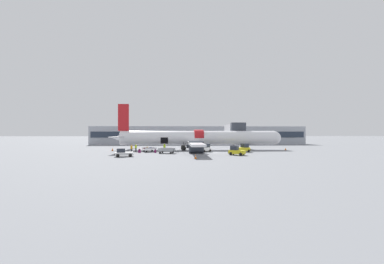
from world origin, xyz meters
name	(u,v)px	position (x,y,z in m)	size (l,w,h in m)	color
ground_plane	(213,152)	(0.00, 0.00, 0.00)	(500.00, 500.00, 0.00)	slate
terminal_strip	(198,135)	(0.00, 37.57, 3.17)	(75.07, 11.16, 6.35)	#9EA3AD
jet_bridge_stub	(234,130)	(7.75, 13.80, 4.93)	(3.59, 11.82, 6.63)	#4C4C51
airplane	(196,138)	(-2.88, 7.24, 2.76)	(40.12, 36.82, 10.84)	silver
baggage_tug_lead	(236,151)	(3.45, -6.16, 0.70)	(3.09, 2.75, 1.67)	yellow
baggage_tug_mid	(205,148)	(-1.44, 1.66, 0.73)	(3.02, 2.80, 1.73)	white
baggage_tug_rear	(123,153)	(-16.48, -7.87, 0.61)	(3.29, 2.33, 1.40)	white
baggage_tug_spare	(243,149)	(6.60, 0.46, 0.75)	(3.24, 2.67, 1.78)	yellow
baggage_cart_loading	(150,149)	(-13.26, 1.75, 0.54)	(3.51, 2.72, 1.15)	silver
baggage_cart_queued	(167,151)	(-9.33, -1.81, 0.51)	(4.12, 2.48, 1.06)	#999BA0
ground_crew_loader_a	(131,149)	(-16.55, -0.70, 0.91)	(0.55, 0.56, 1.74)	#2D2D33
ground_crew_loader_b	(136,148)	(-16.30, 2.66, 0.87)	(0.51, 0.56, 1.66)	#2D2D33
ground_crew_driver	(164,147)	(-10.19, 3.23, 0.93)	(0.56, 0.56, 1.76)	black
suitcase_on_tarmac_upright	(139,151)	(-15.12, 0.23, 0.33)	(0.52, 0.22, 0.77)	#721951
suitcase_on_tarmac_spare	(155,151)	(-11.84, -0.29, 0.31)	(0.37, 0.27, 0.72)	#721951
safety_cone_nose	(286,149)	(18.14, 5.74, 0.25)	(0.57, 0.57, 0.55)	black
safety_cone_engine_left	(196,157)	(-4.39, -11.98, 0.35)	(0.52, 0.52, 0.75)	black
safety_cone_wingtip	(202,151)	(-2.42, -1.09, 0.30)	(0.58, 0.58, 0.64)	black
safety_cone_tail	(112,149)	(-22.04, 5.44, 0.34)	(0.55, 0.55, 0.73)	black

